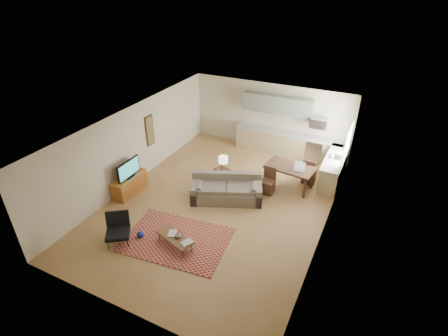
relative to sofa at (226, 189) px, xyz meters
The scene contains 25 objects.
room 0.99m from the sofa, 107.93° to the right, with size 9.00×9.00×9.00m.
kitchen_counter_back 3.98m from the sofa, 78.28° to the left, with size 4.26×0.64×0.92m, color tan, non-canonical shape.
kitchen_counter_right 3.93m from the sofa, 43.74° to the left, with size 0.64×2.26×0.92m, color tan, non-canonical shape.
kitchen_range 4.34m from the sofa, 63.90° to the left, with size 0.62×0.62×0.90m, color #A5A8AD.
kitchen_microwave 4.50m from the sofa, 64.02° to the left, with size 0.62×0.40×0.35m, color #A5A8AD.
upper_cabinets 4.33m from the sofa, 87.06° to the left, with size 2.80×0.34×0.70m, color gray.
window_right 4.30m from the sofa, 40.87° to the left, with size 0.02×1.40×1.05m, color white.
wall_art_left 3.55m from the sofa, 169.45° to the left, with size 0.06×0.42×1.10m, color olive, non-canonical shape.
triptych 4.40m from the sofa, 92.63° to the left, with size 1.70×0.04×0.50m, color beige, non-canonical shape.
rug 2.43m from the sofa, 99.70° to the right, with size 2.83×1.96×0.02m, color maroon.
sofa is the anchor object (origin of this frame).
coffee_table 2.60m from the sofa, 96.36° to the right, with size 1.12×0.44×0.34m, color brown, non-canonical shape.
book_a 2.60m from the sofa, 101.34° to the right, with size 0.31×0.35×0.03m, color maroon.
book_b 2.58m from the sofa, 89.21° to the right, with size 0.32×0.36×0.02m, color navy.
vase 2.57m from the sofa, 94.22° to the right, with size 0.17×0.17×0.18m, color black.
armchair 3.58m from the sofa, 119.36° to the right, with size 0.72×0.72×0.82m, color black, non-canonical shape.
tv_credenza 3.24m from the sofa, 161.41° to the right, with size 0.50×1.31×0.60m, color brown, non-canonical shape.
tv 3.23m from the sofa, 161.12° to the right, with size 0.10×1.01×0.60m, color black, non-canonical shape.
console_table 0.85m from the sofa, 123.01° to the left, with size 0.54×0.36×0.63m, color #3A2419, non-canonical shape.
table_lamp 0.97m from the sofa, 123.01° to the left, with size 0.31×0.31×0.51m, color beige, non-canonical shape.
dining_table 2.25m from the sofa, 45.43° to the left, with size 1.59×0.91×0.80m, color #3A2419, non-canonical shape.
dining_chair_near 1.42m from the sofa, 43.02° to the left, with size 0.43×0.45×0.90m, color #3A2419, non-canonical shape.
dining_chair_far 3.09m from the sofa, 46.54° to the left, with size 0.45×0.47×0.93m, color #3A2419, non-canonical shape.
laptop 2.48m from the sofa, 38.31° to the left, with size 0.34×0.25×0.25m, color #A5A8AD, non-canonical shape.
soap_bottle 3.84m from the sofa, 43.70° to the left, with size 0.10×0.10×0.19m, color beige.
Camera 1 is at (4.13, -8.11, 6.59)m, focal length 28.00 mm.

